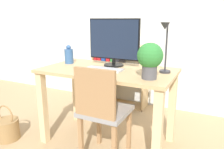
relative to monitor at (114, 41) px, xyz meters
The scene contains 11 objects.
ground_plane 1.04m from the monitor, 85.90° to the right, with size 10.00×10.00×0.00m, color tan.
wall_back 1.04m from the monitor, 89.32° to the left, with size 8.00×0.05×2.60m.
desk 0.44m from the monitor, 85.90° to the right, with size 1.28×0.70×0.77m.
monitor is the anchor object (origin of this frame).
keyboard 0.33m from the monitor, 90.32° to the right, with size 0.36×0.14×0.02m.
vase 0.53m from the monitor, 168.44° to the right, with size 0.09×0.09×0.20m.
desk_lamp 0.56m from the monitor, 12.96° to the right, with size 0.10×0.19×0.44m.
potted_plant 0.59m from the monitor, 35.08° to the right, with size 0.21×0.21×0.29m.
chair 0.73m from the monitor, 76.33° to the right, with size 0.40×0.40×0.87m.
bookshelf 1.09m from the monitor, 116.58° to the left, with size 0.79×0.28×0.89m.
basket 1.45m from the monitor, 148.26° to the right, with size 0.24×0.24×0.38m.
Camera 1 is at (0.93, -1.83, 1.24)m, focal length 35.00 mm.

